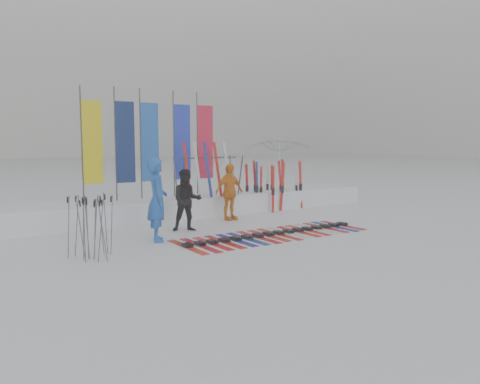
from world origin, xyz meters
TOP-DOWN VIEW (x-y plane):
  - ground at (0.00, 0.00)m, footprint 120.00×120.00m
  - snow_bank at (0.00, 4.60)m, footprint 14.00×1.60m
  - person_blue at (-2.05, 1.63)m, footprint 0.65×0.80m
  - person_black at (-0.93, 2.34)m, footprint 0.93×0.84m
  - person_yellow at (0.88, 3.18)m, footprint 1.00×0.51m
  - tent_canopy at (4.88, 5.85)m, footprint 2.99×3.03m
  - ski_row at (0.56, 0.68)m, footprint 4.88×1.69m
  - pole_cluster at (-3.78, 0.83)m, footprint 0.84×0.84m
  - feather_flags at (-0.77, 4.84)m, footprint 4.15×0.22m
  - ski_rack at (0.79, 4.20)m, footprint 2.04×0.80m
  - upright_skis at (3.28, 4.25)m, footprint 1.75×1.17m

SIDE VIEW (x-z plane):
  - ground at x=0.00m, z-range 0.00..0.00m
  - ski_row at x=0.56m, z-range 0.00..0.07m
  - snow_bank at x=0.00m, z-range 0.00..0.60m
  - pole_cluster at x=-3.78m, z-range -0.02..1.24m
  - upright_skis at x=3.28m, z-range -0.05..1.61m
  - person_black at x=-0.93m, z-range 0.00..1.58m
  - person_yellow at x=0.88m, z-range 0.00..1.64m
  - person_blue at x=-2.05m, z-range 0.00..1.91m
  - tent_canopy at x=4.88m, z-range 0.00..2.45m
  - ski_rack at x=0.79m, z-range 0.77..2.00m
  - feather_flags at x=-0.77m, z-range 0.64..3.84m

